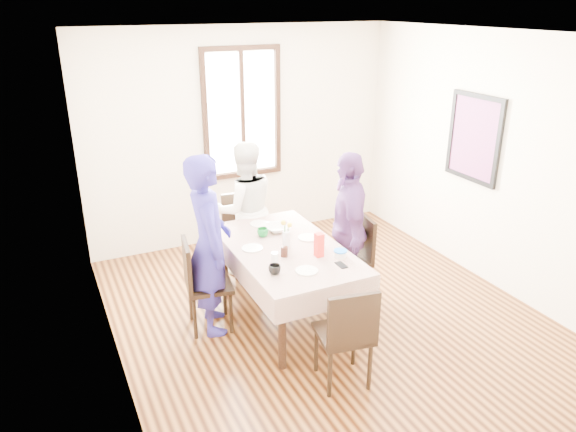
# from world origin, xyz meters

# --- Properties ---
(ground) EXTENTS (4.50, 4.50, 0.00)m
(ground) POSITION_xyz_m (0.00, 0.00, 0.00)
(ground) COLOR black
(ground) RESTS_ON ground
(back_wall) EXTENTS (4.00, 0.00, 4.00)m
(back_wall) POSITION_xyz_m (0.00, 2.25, 1.35)
(back_wall) COLOR #F0E3C5
(back_wall) RESTS_ON ground
(right_wall) EXTENTS (0.00, 4.50, 4.50)m
(right_wall) POSITION_xyz_m (2.00, 0.00, 1.35)
(right_wall) COLOR #F0E3C5
(right_wall) RESTS_ON ground
(window_frame) EXTENTS (1.02, 0.06, 1.62)m
(window_frame) POSITION_xyz_m (0.00, 2.23, 1.65)
(window_frame) COLOR black
(window_frame) RESTS_ON back_wall
(window_pane) EXTENTS (0.90, 0.02, 1.50)m
(window_pane) POSITION_xyz_m (0.00, 2.24, 1.65)
(window_pane) COLOR white
(window_pane) RESTS_ON back_wall
(art_poster) EXTENTS (0.04, 0.76, 0.96)m
(art_poster) POSITION_xyz_m (1.98, 0.30, 1.55)
(art_poster) COLOR red
(art_poster) RESTS_ON right_wall
(dining_table) EXTENTS (0.88, 1.59, 0.75)m
(dining_table) POSITION_xyz_m (-0.37, 0.16, 0.38)
(dining_table) COLOR black
(dining_table) RESTS_ON ground
(tablecloth) EXTENTS (1.00, 1.71, 0.01)m
(tablecloth) POSITION_xyz_m (-0.37, 0.16, 0.76)
(tablecloth) COLOR #50140A
(tablecloth) RESTS_ON dining_table
(chair_left) EXTENTS (0.48, 0.48, 0.91)m
(chair_left) POSITION_xyz_m (-1.11, 0.31, 0.46)
(chair_left) COLOR black
(chair_left) RESTS_ON ground
(chair_right) EXTENTS (0.48, 0.48, 0.91)m
(chair_right) POSITION_xyz_m (0.36, 0.21, 0.46)
(chair_right) COLOR black
(chair_right) RESTS_ON ground
(chair_far) EXTENTS (0.44, 0.44, 0.91)m
(chair_far) POSITION_xyz_m (-0.37, 1.26, 0.46)
(chair_far) COLOR black
(chair_far) RESTS_ON ground
(chair_near) EXTENTS (0.49, 0.49, 0.91)m
(chair_near) POSITION_xyz_m (-0.37, -0.93, 0.46)
(chair_near) COLOR black
(chair_near) RESTS_ON ground
(person_left) EXTENTS (0.51, 0.69, 1.73)m
(person_left) POSITION_xyz_m (-1.09, 0.31, 0.86)
(person_left) COLOR navy
(person_left) RESTS_ON ground
(person_far) EXTENTS (0.80, 0.65, 1.55)m
(person_far) POSITION_xyz_m (-0.37, 1.24, 0.78)
(person_far) COLOR white
(person_far) RESTS_ON ground
(person_right) EXTENTS (0.73, 1.02, 1.61)m
(person_right) POSITION_xyz_m (0.34, 0.21, 0.80)
(person_right) COLOR #5B346F
(person_right) RESTS_ON ground
(mug_black) EXTENTS (0.11, 0.11, 0.08)m
(mug_black) POSITION_xyz_m (-0.69, -0.29, 0.80)
(mug_black) COLOR black
(mug_black) RESTS_ON tablecloth
(mug_flag) EXTENTS (0.13, 0.13, 0.09)m
(mug_flag) POSITION_xyz_m (-0.08, 0.05, 0.81)
(mug_flag) COLOR red
(mug_flag) RESTS_ON tablecloth
(mug_green) EXTENTS (0.16, 0.16, 0.09)m
(mug_green) POSITION_xyz_m (-0.47, 0.49, 0.81)
(mug_green) COLOR #0C7226
(mug_green) RESTS_ON tablecloth
(serving_bowl) EXTENTS (0.26, 0.26, 0.06)m
(serving_bowl) POSITION_xyz_m (-0.28, 0.55, 0.79)
(serving_bowl) COLOR white
(serving_bowl) RESTS_ON tablecloth
(juice_carton) EXTENTS (0.07, 0.07, 0.23)m
(juice_carton) POSITION_xyz_m (-0.18, -0.15, 0.87)
(juice_carton) COLOR red
(juice_carton) RESTS_ON tablecloth
(butter_tub) EXTENTS (0.11, 0.11, 0.06)m
(butter_tub) POSITION_xyz_m (-0.01, -0.24, 0.79)
(butter_tub) COLOR white
(butter_tub) RESTS_ON tablecloth
(jam_jar) EXTENTS (0.07, 0.07, 0.10)m
(jam_jar) POSITION_xyz_m (-0.47, -0.01, 0.81)
(jam_jar) COLOR black
(jam_jar) RESTS_ON tablecloth
(drinking_glass) EXTENTS (0.07, 0.07, 0.09)m
(drinking_glass) POSITION_xyz_m (-0.60, -0.09, 0.81)
(drinking_glass) COLOR silver
(drinking_glass) RESTS_ON tablecloth
(smartphone) EXTENTS (0.07, 0.14, 0.01)m
(smartphone) POSITION_xyz_m (-0.09, -0.40, 0.77)
(smartphone) COLOR black
(smartphone) RESTS_ON tablecloth
(flower_vase) EXTENTS (0.08, 0.08, 0.15)m
(flower_vase) POSITION_xyz_m (-0.36, 0.18, 0.84)
(flower_vase) COLOR silver
(flower_vase) RESTS_ON tablecloth
(plate_left) EXTENTS (0.20, 0.20, 0.01)m
(plate_left) POSITION_xyz_m (-0.68, 0.27, 0.77)
(plate_left) COLOR white
(plate_left) RESTS_ON tablecloth
(plate_right) EXTENTS (0.20, 0.20, 0.01)m
(plate_right) POSITION_xyz_m (-0.09, 0.26, 0.77)
(plate_right) COLOR white
(plate_right) RESTS_ON tablecloth
(plate_far) EXTENTS (0.20, 0.20, 0.01)m
(plate_far) POSITION_xyz_m (-0.38, 0.79, 0.77)
(plate_far) COLOR white
(plate_far) RESTS_ON tablecloth
(plate_near) EXTENTS (0.20, 0.20, 0.01)m
(plate_near) POSITION_xyz_m (-0.42, -0.37, 0.77)
(plate_near) COLOR white
(plate_near) RESTS_ON tablecloth
(butter_lid) EXTENTS (0.12, 0.12, 0.01)m
(butter_lid) POSITION_xyz_m (-0.01, -0.24, 0.82)
(butter_lid) COLOR blue
(butter_lid) RESTS_ON butter_tub
(flower_bunch) EXTENTS (0.09, 0.09, 0.10)m
(flower_bunch) POSITION_xyz_m (-0.36, 0.18, 0.96)
(flower_bunch) COLOR yellow
(flower_bunch) RESTS_ON flower_vase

